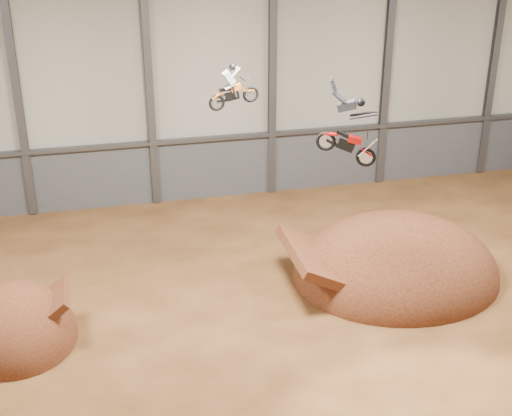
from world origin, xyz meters
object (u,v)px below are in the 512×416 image
Objects in this scene: fmx_rider_b at (344,124)px; landing_ramp at (395,276)px; takeoff_ramp at (19,340)px; fmx_rider_a at (235,83)px.

landing_ramp is at bearing 53.72° from fmx_rider_b.
takeoff_ramp is at bearing -161.36° from fmx_rider_b.
fmx_rider_b is (3.69, -2.03, -1.24)m from fmx_rider_a.
fmx_rider_a is (-7.41, -0.19, 9.48)m from landing_ramp.
landing_ramp is 12.03m from fmx_rider_a.
landing_ramp is 4.78× the size of fmx_rider_a.
fmx_rider_a is 4.39m from fmx_rider_b.
landing_ramp is 9.31m from fmx_rider_b.
landing_ramp is at bearing -3.64° from fmx_rider_a.
fmx_rider_a is at bearing 174.03° from fmx_rider_b.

